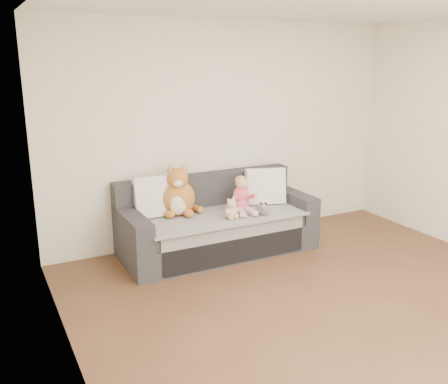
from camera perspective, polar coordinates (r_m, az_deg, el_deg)
name	(u,v)px	position (r m, az deg, el deg)	size (l,w,h in m)	color
room_shell	(340,165)	(4.34, 13.07, 3.06)	(5.00, 5.00, 5.00)	brown
sofa	(216,225)	(5.74, -0.86, -3.79)	(2.20, 0.94, 0.85)	#26262B
cushion_left	(156,196)	(5.54, -7.75, -0.47)	(0.50, 0.25, 0.46)	silver
cushion_right_back	(264,187)	(6.05, 4.63, 0.61)	(0.44, 0.33, 0.38)	silver
cushion_right_front	(265,186)	(5.97, 4.74, 0.68)	(0.51, 0.34, 0.44)	silver
toddler	(242,196)	(5.67, 2.08, -0.51)	(0.29, 0.42, 0.41)	#E85263
plush_cat	(178,195)	(5.56, -5.27, -0.38)	(0.46, 0.41, 0.60)	#B05127
teddy_bear	(231,210)	(5.42, 0.86, -2.09)	(0.18, 0.14, 0.24)	tan
plush_cow	(263,209)	(5.57, 4.44, -1.95)	(0.14, 0.19, 0.16)	white
sippy_cup	(230,212)	(5.44, 0.68, -2.35)	(0.11, 0.09, 0.13)	purple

